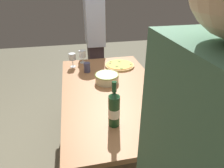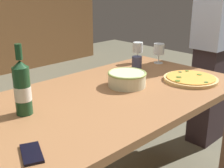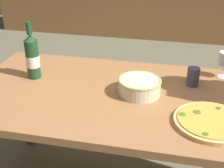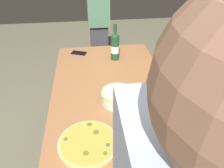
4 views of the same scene
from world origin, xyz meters
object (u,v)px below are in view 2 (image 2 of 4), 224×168
at_px(wine_bottle, 22,88).
at_px(person_host, 215,43).
at_px(serving_bowl, 127,78).
at_px(wine_glass_by_bottle, 159,50).
at_px(dining_table, 112,108).
at_px(pizza, 191,79).
at_px(cell_phone, 32,153).
at_px(wine_glass_near_pizza, 138,48).
at_px(cup_amber, 137,64).

distance_m(wine_bottle, person_host, 1.67).
xyz_separation_m(serving_bowl, wine_glass_by_bottle, (0.56, 0.19, 0.06)).
height_order(dining_table, pizza, pizza).
height_order(pizza, cell_phone, pizza).
bearing_deg(wine_glass_near_pizza, wine_glass_by_bottle, -48.77).
bearing_deg(cell_phone, pizza, 24.75).
relative_size(serving_bowl, wine_glass_by_bottle, 1.54).
bearing_deg(pizza, wine_glass_by_bottle, 63.67).
bearing_deg(serving_bowl, wine_bottle, 173.88).
bearing_deg(cell_phone, wine_glass_by_bottle, 40.78).
bearing_deg(dining_table, wine_glass_by_bottle, 16.69).
relative_size(pizza, wine_glass_by_bottle, 2.25).
relative_size(dining_table, cell_phone, 11.11).
height_order(serving_bowl, wine_glass_by_bottle, wine_glass_by_bottle).
bearing_deg(wine_bottle, dining_table, -10.20).
distance_m(cup_amber, cell_phone, 1.16).
bearing_deg(person_host, cup_amber, -13.79).
distance_m(wine_glass_by_bottle, cell_phone, 1.44).
height_order(dining_table, wine_glass_by_bottle, wine_glass_by_bottle).
height_order(wine_glass_near_pizza, wine_glass_by_bottle, wine_glass_near_pizza).
distance_m(pizza, wine_bottle, 1.04).
height_order(dining_table, cup_amber, cup_amber).
bearing_deg(person_host, pizza, 16.15).
distance_m(serving_bowl, cup_amber, 0.32).
bearing_deg(cell_phone, serving_bowl, 40.72).
distance_m(wine_glass_near_pizza, cell_phone, 1.39).
bearing_deg(pizza, cell_phone, -177.28).
bearing_deg(wine_glass_by_bottle, cell_phone, -161.25).
relative_size(dining_table, serving_bowl, 6.92).
height_order(cup_amber, person_host, person_host).
bearing_deg(wine_glass_near_pizza, cell_phone, -155.12).
height_order(dining_table, cell_phone, cell_phone).
bearing_deg(serving_bowl, pizza, -30.86).
bearing_deg(person_host, serving_bowl, -1.11).
xyz_separation_m(serving_bowl, wine_glass_near_pizza, (0.46, 0.31, 0.07)).
height_order(cup_amber, cell_phone, cup_amber).
bearing_deg(cell_phone, cup_amber, 44.08).
height_order(serving_bowl, wine_glass_near_pizza, wine_glass_near_pizza).
bearing_deg(person_host, dining_table, 0.00).
xyz_separation_m(dining_table, cup_amber, (0.42, 0.19, 0.15)).
xyz_separation_m(wine_bottle, wine_glass_by_bottle, (1.20, 0.12, -0.03)).
bearing_deg(cup_amber, cell_phone, -157.96).
relative_size(wine_bottle, cell_phone, 2.33).
relative_size(pizza, wine_glass_near_pizza, 2.13).
xyz_separation_m(dining_table, wine_glass_by_bottle, (0.71, 0.21, 0.20)).
xyz_separation_m(pizza, wine_bottle, (-1.00, 0.28, 0.12)).
bearing_deg(cell_phone, person_host, 29.86).
bearing_deg(pizza, wine_glass_near_pizza, 79.69).
xyz_separation_m(pizza, person_host, (0.67, 0.20, 0.11)).
height_order(serving_bowl, wine_bottle, wine_bottle).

